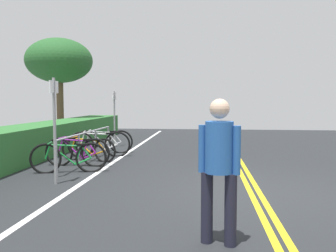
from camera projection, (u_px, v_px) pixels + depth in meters
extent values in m
cube|color=#232628|center=(255.00, 194.00, 6.51)|extent=(28.98, 12.78, 0.05)
cube|color=gold|center=(259.00, 192.00, 6.49)|extent=(26.08, 0.10, 0.00)
cube|color=gold|center=(250.00, 192.00, 6.51)|extent=(26.08, 0.10, 0.00)
cube|color=white|center=(75.00, 187.00, 6.85)|extent=(26.08, 0.12, 0.00)
cylinder|color=#9EA0A5|center=(56.00, 159.00, 7.76)|extent=(0.05, 0.05, 0.80)
cylinder|color=#9EA0A5|center=(79.00, 150.00, 9.15)|extent=(0.05, 0.05, 0.80)
cylinder|color=#9EA0A5|center=(96.00, 144.00, 10.53)|extent=(0.05, 0.05, 0.80)
cylinder|color=#9EA0A5|center=(108.00, 139.00, 11.91)|extent=(0.05, 0.05, 0.80)
cylinder|color=#9EA0A5|center=(88.00, 132.00, 9.81)|extent=(4.19, 0.04, 0.04)
torus|color=black|center=(46.00, 159.00, 8.19)|extent=(0.23, 0.71, 0.72)
torus|color=black|center=(91.00, 158.00, 8.34)|extent=(0.23, 0.71, 0.72)
cylinder|color=#198C38|center=(63.00, 155.00, 8.24)|extent=(0.18, 0.58, 0.49)
cylinder|color=#198C38|center=(66.00, 145.00, 8.24)|extent=(0.21, 0.69, 0.07)
cylinder|color=#198C38|center=(78.00, 155.00, 8.29)|extent=(0.08, 0.17, 0.44)
cylinder|color=#198C38|center=(83.00, 161.00, 8.32)|extent=(0.13, 0.37, 0.18)
cylinder|color=#198C38|center=(86.00, 152.00, 8.32)|extent=(0.10, 0.25, 0.31)
cylinder|color=#198C38|center=(48.00, 152.00, 8.19)|extent=(0.07, 0.14, 0.33)
cube|color=black|center=(81.00, 145.00, 8.29)|extent=(0.13, 0.21, 0.05)
cylinder|color=#198C38|center=(50.00, 143.00, 8.18)|extent=(0.45, 0.14, 0.03)
torus|color=black|center=(59.00, 152.00, 9.17)|extent=(0.07, 0.75, 0.75)
torus|color=black|center=(96.00, 153.00, 9.04)|extent=(0.07, 0.75, 0.75)
cylinder|color=purple|center=(73.00, 149.00, 9.12)|extent=(0.05, 0.56, 0.51)
cylinder|color=purple|center=(75.00, 140.00, 9.09)|extent=(0.05, 0.66, 0.07)
cylinder|color=purple|center=(85.00, 150.00, 9.08)|extent=(0.04, 0.16, 0.46)
cylinder|color=purple|center=(89.00, 156.00, 9.07)|extent=(0.04, 0.35, 0.19)
cylinder|color=purple|center=(91.00, 147.00, 9.05)|extent=(0.04, 0.24, 0.32)
cylinder|color=purple|center=(61.00, 146.00, 9.15)|extent=(0.04, 0.13, 0.34)
cube|color=black|center=(87.00, 140.00, 9.05)|extent=(0.09, 0.20, 0.05)
cylinder|color=purple|center=(62.00, 137.00, 9.13)|extent=(0.46, 0.04, 0.03)
torus|color=black|center=(72.00, 149.00, 10.07)|extent=(0.22, 0.67, 0.68)
torus|color=black|center=(105.00, 151.00, 9.71)|extent=(0.22, 0.67, 0.68)
cylinder|color=orange|center=(84.00, 147.00, 9.93)|extent=(0.18, 0.59, 0.46)
cylinder|color=orange|center=(86.00, 140.00, 9.89)|extent=(0.21, 0.70, 0.07)
cylinder|color=orange|center=(95.00, 148.00, 9.81)|extent=(0.08, 0.17, 0.41)
cylinder|color=orange|center=(99.00, 153.00, 9.78)|extent=(0.13, 0.38, 0.17)
cylinder|color=orange|center=(101.00, 146.00, 9.74)|extent=(0.10, 0.26, 0.29)
cylinder|color=orange|center=(74.00, 144.00, 10.04)|extent=(0.07, 0.14, 0.31)
cube|color=black|center=(97.00, 140.00, 9.77)|extent=(0.13, 0.21, 0.05)
cylinder|color=orange|center=(75.00, 137.00, 10.01)|extent=(0.45, 0.14, 0.03)
torus|color=black|center=(81.00, 145.00, 10.58)|extent=(0.23, 0.77, 0.78)
torus|color=black|center=(117.00, 144.00, 10.71)|extent=(0.23, 0.77, 0.78)
cylinder|color=white|center=(95.00, 142.00, 10.62)|extent=(0.17, 0.61, 0.53)
cylinder|color=white|center=(97.00, 134.00, 10.61)|extent=(0.20, 0.72, 0.07)
cylinder|color=white|center=(107.00, 142.00, 10.67)|extent=(0.07, 0.18, 0.48)
cylinder|color=white|center=(111.00, 147.00, 10.69)|extent=(0.12, 0.39, 0.19)
cylinder|color=white|center=(113.00, 139.00, 10.68)|extent=(0.09, 0.27, 0.33)
cylinder|color=white|center=(82.00, 139.00, 10.58)|extent=(0.07, 0.15, 0.35)
cube|color=black|center=(109.00, 133.00, 10.66)|extent=(0.12, 0.21, 0.05)
cylinder|color=white|center=(84.00, 132.00, 10.57)|extent=(0.45, 0.13, 0.03)
torus|color=black|center=(86.00, 142.00, 11.32)|extent=(0.20, 0.75, 0.76)
torus|color=black|center=(121.00, 142.00, 11.42)|extent=(0.20, 0.75, 0.76)
cylinder|color=silver|center=(99.00, 139.00, 11.35)|extent=(0.16, 0.62, 0.52)
cylinder|color=silver|center=(102.00, 132.00, 11.34)|extent=(0.18, 0.73, 0.07)
cylinder|color=silver|center=(111.00, 140.00, 11.39)|extent=(0.07, 0.18, 0.47)
cylinder|color=silver|center=(115.00, 144.00, 11.41)|extent=(0.11, 0.39, 0.19)
cylinder|color=silver|center=(117.00, 137.00, 11.40)|extent=(0.09, 0.27, 0.32)
cylinder|color=silver|center=(88.00, 137.00, 11.32)|extent=(0.06, 0.15, 0.34)
cube|color=black|center=(113.00, 132.00, 11.38)|extent=(0.12, 0.21, 0.05)
cylinder|color=silver|center=(90.00, 130.00, 11.31)|extent=(0.46, 0.12, 0.03)
cylinder|color=#1E1E2D|center=(207.00, 207.00, 4.18)|extent=(0.14, 0.14, 0.83)
cylinder|color=#1E1E2D|center=(231.00, 210.00, 4.07)|extent=(0.14, 0.14, 0.83)
cylinder|color=#2659A5|center=(219.00, 147.00, 4.07)|extent=(0.32, 0.32, 0.59)
sphere|color=beige|center=(220.00, 109.00, 4.04)|extent=(0.23, 0.23, 0.23)
cylinder|color=#2659A5|center=(202.00, 149.00, 4.15)|extent=(0.09, 0.09, 0.55)
cylinder|color=#2659A5|center=(237.00, 150.00, 4.00)|extent=(0.09, 0.09, 0.55)
cylinder|color=gray|center=(55.00, 131.00, 7.09)|extent=(0.06, 0.06, 2.11)
cube|color=white|center=(54.00, 87.00, 7.03)|extent=(0.36, 0.04, 0.24)
cylinder|color=gray|center=(114.00, 119.00, 12.94)|extent=(0.06, 0.06, 2.00)
cube|color=white|center=(114.00, 96.00, 12.89)|extent=(0.36, 0.05, 0.24)
cube|color=#2D6B30|center=(47.00, 138.00, 11.51)|extent=(13.19, 1.38, 0.94)
cylinder|color=brown|center=(60.00, 110.00, 15.81)|extent=(0.30, 0.30, 2.54)
ellipsoid|color=#235626|center=(59.00, 61.00, 15.66)|extent=(2.89, 2.89, 1.94)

